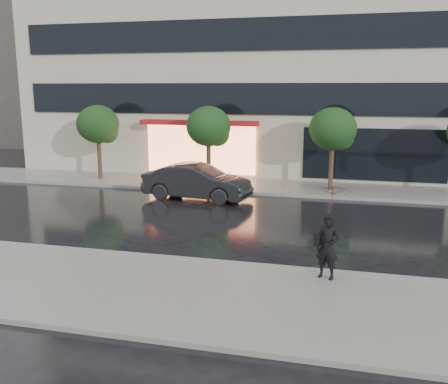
% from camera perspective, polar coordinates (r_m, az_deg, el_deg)
% --- Properties ---
extents(ground, '(120.00, 120.00, 0.00)m').
position_cam_1_polar(ground, '(15.07, -1.16, -7.01)').
color(ground, black).
rests_on(ground, ground).
extents(sidewalk_near, '(60.00, 4.50, 0.12)m').
position_cam_1_polar(sidewalk_near, '(12.16, -5.29, -11.53)').
color(sidewalk_near, slate).
rests_on(sidewalk_near, ground).
extents(sidewalk_far, '(60.00, 3.50, 0.12)m').
position_cam_1_polar(sidewalk_far, '(24.77, 5.10, 0.61)').
color(sidewalk_far, slate).
rests_on(sidewalk_far, ground).
extents(curb_near, '(60.00, 0.25, 0.14)m').
position_cam_1_polar(curb_near, '(14.14, -2.24, -8.01)').
color(curb_near, gray).
rests_on(curb_near, ground).
extents(curb_far, '(60.00, 0.25, 0.14)m').
position_cam_1_polar(curb_far, '(23.08, 4.41, -0.19)').
color(curb_far, gray).
rests_on(curb_far, ground).
extents(office_building, '(30.00, 12.76, 18.00)m').
position_cam_1_polar(office_building, '(32.21, 7.73, 19.13)').
color(office_building, '#B7AF9A').
rests_on(office_building, ground).
extents(tree_far_west, '(2.20, 2.20, 3.99)m').
position_cam_1_polar(tree_far_west, '(27.04, -14.07, 7.37)').
color(tree_far_west, '#33261C').
rests_on(tree_far_west, ground).
extents(tree_mid_west, '(2.20, 2.20, 3.99)m').
position_cam_1_polar(tree_mid_west, '(24.79, -1.63, 7.34)').
color(tree_mid_west, '#33261C').
rests_on(tree_mid_west, ground).
extents(tree_mid_east, '(2.20, 2.20, 3.99)m').
position_cam_1_polar(tree_mid_east, '(23.87, 12.47, 6.90)').
color(tree_mid_east, '#33261C').
rests_on(tree_mid_east, ground).
extents(parked_car, '(4.95, 2.24, 1.57)m').
position_cam_1_polar(parked_car, '(22.05, -3.11, 1.16)').
color(parked_car, black).
rests_on(parked_car, ground).
extents(pedestrian_with_umbrella, '(1.28, 1.29, 2.41)m').
position_cam_1_polar(pedestrian_with_umbrella, '(12.64, 12.06, -2.84)').
color(pedestrian_with_umbrella, black).
rests_on(pedestrian_with_umbrella, sidewalk_near).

